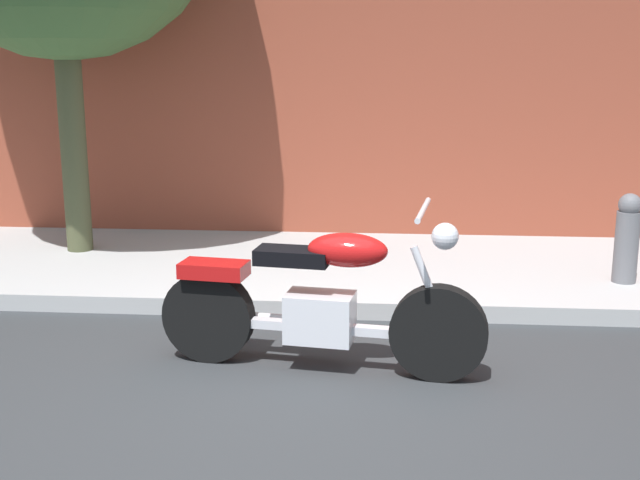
% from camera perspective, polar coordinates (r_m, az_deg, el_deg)
% --- Properties ---
extents(ground_plane, '(60.00, 60.00, 0.00)m').
position_cam_1_polar(ground_plane, '(5.04, -1.39, -11.03)').
color(ground_plane, '#303335').
extents(sidewalk, '(21.64, 2.52, 0.14)m').
position_cam_1_polar(sidewalk, '(7.62, 0.78, -2.05)').
color(sidewalk, '#ACACAC').
rests_on(sidewalk, ground).
extents(motorcycle, '(2.17, 0.73, 1.12)m').
position_cam_1_polar(motorcycle, '(5.32, -0.01, -4.49)').
color(motorcycle, black).
rests_on(motorcycle, ground).
extents(fire_hydrant, '(0.20, 0.20, 0.91)m').
position_cam_1_polar(fire_hydrant, '(7.34, 20.68, -0.38)').
color(fire_hydrant, slate).
rests_on(fire_hydrant, ground).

